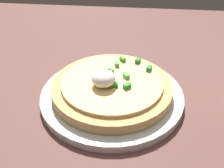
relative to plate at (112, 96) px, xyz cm
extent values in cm
cube|color=brown|center=(1.41, 4.38, -1.78)|extent=(103.42, 88.71, 2.07)
cylinder|color=silver|center=(0.00, 0.00, 0.00)|extent=(26.51, 26.51, 1.49)
cylinder|color=tan|center=(0.00, 0.00, 1.74)|extent=(22.08, 22.08, 2.00)
cylinder|color=#EDC376|center=(0.00, 0.00, 3.07)|extent=(18.48, 18.48, 0.64)
ellipsoid|color=white|center=(-1.37, -1.32, 4.80)|extent=(4.21, 4.21, 2.82)
cube|color=green|center=(1.90, 7.39, 3.79)|extent=(1.36, 1.51, 0.80)
cube|color=green|center=(-0.57, 2.44, 3.79)|extent=(1.39, 1.51, 0.80)
cube|color=#238436|center=(6.68, 4.73, 3.79)|extent=(1.18, 1.47, 0.80)
cube|color=green|center=(-1.28, 2.55, 3.79)|extent=(1.34, 0.90, 0.80)
cube|color=#4FBB4C|center=(2.47, 1.42, 3.79)|extent=(1.38, 1.51, 0.80)
cube|color=#4DB04D|center=(0.41, 5.38, 3.79)|extent=(1.09, 1.44, 0.80)
cube|color=#51AB45|center=(-0.07, -1.40, 3.79)|extent=(1.50, 1.26, 0.80)
cube|color=#288D2B|center=(2.81, -1.75, 3.79)|extent=(1.47, 1.47, 0.80)
cube|color=green|center=(0.53, -1.50, 3.79)|extent=(1.31, 0.85, 0.80)
cube|color=#288C3B|center=(-1.32, -1.40, 3.79)|extent=(1.13, 1.45, 0.80)
cube|color=green|center=(-2.11, 1.59, 3.79)|extent=(1.48, 1.19, 0.80)
cube|color=#2A802B|center=(4.48, 7.04, 3.79)|extent=(1.15, 1.46, 0.80)
camera|label=1|loc=(4.08, -40.74, 32.13)|focal=44.42mm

